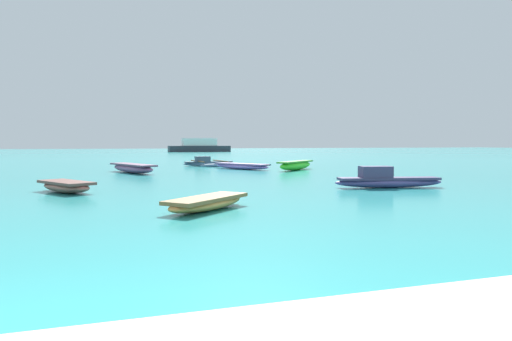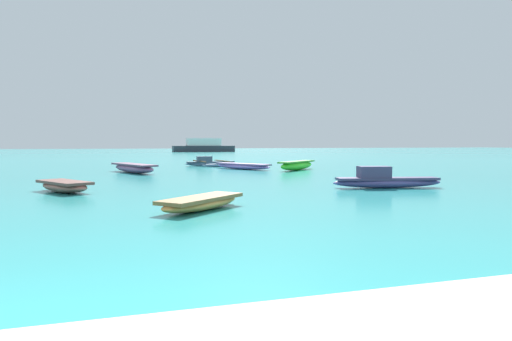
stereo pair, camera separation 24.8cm
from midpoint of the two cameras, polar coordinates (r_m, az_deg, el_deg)
name	(u,v)px [view 2 (the right image)]	position (r m, az deg, el deg)	size (l,w,h in m)	color
moored_boat_0	(385,180)	(15.32, 16.25, -1.17)	(3.63, 1.36, 0.70)	#584C8E
moored_boat_1	(243,166)	(25.17, -1.37, 0.58)	(2.64, 3.76, 0.32)	#BB84E6
moored_boat_2	(201,202)	(9.94, -6.15, -3.97)	(2.31, 2.21, 0.28)	#D99346
moored_boat_3	(297,165)	(24.52, 5.41, 0.68)	(3.13, 2.97, 0.48)	#4AE52F
moored_boat_4	(64,186)	(14.52, -22.38, -1.77)	(1.87, 2.36, 0.33)	#A66052
moored_boat_5	(210,163)	(29.00, -5.54, 0.97)	(3.35, 3.30, 0.61)	slate
moored_boat_6	(134,168)	(22.95, -14.75, 0.34)	(2.24, 4.14, 0.44)	#925A85
distant_ferry	(204,146)	(75.45, -6.47, 3.01)	(10.06, 2.21, 2.21)	#2D333D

